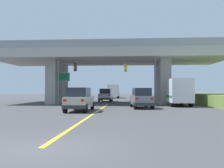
{
  "coord_description": "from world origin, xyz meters",
  "views": [
    {
      "loc": [
        2.77,
        -7.58,
        1.82
      ],
      "look_at": [
        1.08,
        16.08,
        2.4
      ],
      "focal_mm": 39.61,
      "sensor_mm": 36.0,
      "label": 1
    }
  ],
  "objects_px": {
    "highway_sign": "(63,80)",
    "semi_truck_distant": "(114,91)",
    "suv_lead": "(80,99)",
    "traffic_signal_nearside": "(144,75)",
    "traffic_signal_farside": "(64,75)",
    "sedan_oncoming": "(106,95)",
    "box_truck": "(178,92)",
    "suv_crossing": "(141,98)"
  },
  "relations": [
    {
      "from": "sedan_oncoming",
      "to": "semi_truck_distant",
      "type": "height_order",
      "value": "semi_truck_distant"
    },
    {
      "from": "sedan_oncoming",
      "to": "semi_truck_distant",
      "type": "relative_size",
      "value": 0.7
    },
    {
      "from": "sedan_oncoming",
      "to": "traffic_signal_nearside",
      "type": "distance_m",
      "value": 11.77
    },
    {
      "from": "highway_sign",
      "to": "semi_truck_distant",
      "type": "bearing_deg",
      "value": 78.41
    },
    {
      "from": "semi_truck_distant",
      "to": "suv_crossing",
      "type": "bearing_deg",
      "value": -81.17
    },
    {
      "from": "semi_truck_distant",
      "to": "suv_lead",
      "type": "bearing_deg",
      "value": -91.12
    },
    {
      "from": "suv_crossing",
      "to": "semi_truck_distant",
      "type": "bearing_deg",
      "value": 92.92
    },
    {
      "from": "sedan_oncoming",
      "to": "highway_sign",
      "type": "bearing_deg",
      "value": -123.24
    },
    {
      "from": "suv_lead",
      "to": "semi_truck_distant",
      "type": "height_order",
      "value": "semi_truck_distant"
    },
    {
      "from": "suv_crossing",
      "to": "sedan_oncoming",
      "type": "relative_size",
      "value": 1.0
    },
    {
      "from": "suv_lead",
      "to": "semi_truck_distant",
      "type": "bearing_deg",
      "value": 88.88
    },
    {
      "from": "suv_crossing",
      "to": "sedan_oncoming",
      "type": "distance_m",
      "value": 14.59
    },
    {
      "from": "box_truck",
      "to": "traffic_signal_nearside",
      "type": "distance_m",
      "value": 4.34
    },
    {
      "from": "traffic_signal_farside",
      "to": "box_truck",
      "type": "bearing_deg",
      "value": 0.78
    },
    {
      "from": "suv_crossing",
      "to": "box_truck",
      "type": "relative_size",
      "value": 0.71
    },
    {
      "from": "box_truck",
      "to": "traffic_signal_nearside",
      "type": "relative_size",
      "value": 1.22
    },
    {
      "from": "suv_lead",
      "to": "suv_crossing",
      "type": "distance_m",
      "value": 6.78
    },
    {
      "from": "box_truck",
      "to": "highway_sign",
      "type": "height_order",
      "value": "highway_sign"
    },
    {
      "from": "traffic_signal_nearside",
      "to": "traffic_signal_farside",
      "type": "bearing_deg",
      "value": 178.68
    },
    {
      "from": "highway_sign",
      "to": "traffic_signal_nearside",
      "type": "bearing_deg",
      "value": -14.74
    },
    {
      "from": "box_truck",
      "to": "suv_crossing",
      "type": "bearing_deg",
      "value": -137.61
    },
    {
      "from": "traffic_signal_nearside",
      "to": "semi_truck_distant",
      "type": "relative_size",
      "value": 0.8
    },
    {
      "from": "highway_sign",
      "to": "semi_truck_distant",
      "type": "distance_m",
      "value": 24.96
    },
    {
      "from": "suv_crossing",
      "to": "box_truck",
      "type": "distance_m",
      "value": 5.97
    },
    {
      "from": "sedan_oncoming",
      "to": "traffic_signal_farside",
      "type": "xyz_separation_m",
      "value": [
        -4.0,
        -9.92,
        2.57
      ]
    },
    {
      "from": "highway_sign",
      "to": "sedan_oncoming",
      "type": "bearing_deg",
      "value": 56.76
    },
    {
      "from": "traffic_signal_farside",
      "to": "suv_lead",
      "type": "bearing_deg",
      "value": -66.25
    },
    {
      "from": "highway_sign",
      "to": "semi_truck_distant",
      "type": "xyz_separation_m",
      "value": [
        5.0,
        24.4,
        -1.57
      ]
    },
    {
      "from": "highway_sign",
      "to": "suv_crossing",
      "type": "bearing_deg",
      "value": -32.86
    },
    {
      "from": "suv_crossing",
      "to": "highway_sign",
      "type": "height_order",
      "value": "highway_sign"
    },
    {
      "from": "sedan_oncoming",
      "to": "semi_truck_distant",
      "type": "xyz_separation_m",
      "value": [
        0.14,
        16.98,
        0.56
      ]
    },
    {
      "from": "suv_lead",
      "to": "sedan_oncoming",
      "type": "xyz_separation_m",
      "value": [
        0.54,
        17.78,
        0.0
      ]
    },
    {
      "from": "suv_lead",
      "to": "suv_crossing",
      "type": "xyz_separation_m",
      "value": [
        5.45,
        4.04,
        -0.0
      ]
    },
    {
      "from": "highway_sign",
      "to": "semi_truck_distant",
      "type": "height_order",
      "value": "highway_sign"
    },
    {
      "from": "suv_lead",
      "to": "highway_sign",
      "type": "distance_m",
      "value": 11.42
    },
    {
      "from": "suv_lead",
      "to": "traffic_signal_nearside",
      "type": "distance_m",
      "value": 10.03
    },
    {
      "from": "sedan_oncoming",
      "to": "traffic_signal_nearside",
      "type": "xyz_separation_m",
      "value": [
        5.43,
        -10.14,
        2.53
      ]
    },
    {
      "from": "traffic_signal_nearside",
      "to": "traffic_signal_farside",
      "type": "height_order",
      "value": "traffic_signal_farside"
    },
    {
      "from": "suv_crossing",
      "to": "highway_sign",
      "type": "distance_m",
      "value": 11.83
    },
    {
      "from": "traffic_signal_nearside",
      "to": "box_truck",
      "type": "bearing_deg",
      "value": 5.88
    },
    {
      "from": "suv_lead",
      "to": "sedan_oncoming",
      "type": "relative_size",
      "value": 0.98
    },
    {
      "from": "suv_crossing",
      "to": "suv_lead",
      "type": "bearing_deg",
      "value": -149.38
    }
  ]
}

